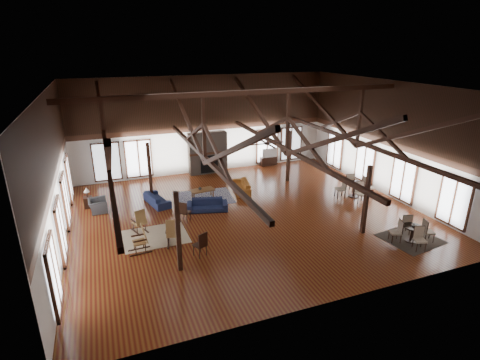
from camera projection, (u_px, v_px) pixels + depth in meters
name	position (u px, v px, depth m)	size (l,w,h in m)	color
floor	(247.00, 214.00, 18.01)	(16.00, 16.00, 0.00)	brown
ceiling	(248.00, 87.00, 15.95)	(16.00, 14.00, 0.02)	black
wall_back	(205.00, 125.00, 23.13)	(16.00, 0.02, 6.00)	silver
wall_front	(337.00, 217.00, 10.83)	(16.00, 0.02, 6.00)	silver
wall_left	(54.00, 175.00, 14.32)	(0.02, 14.00, 6.00)	silver
wall_right	(389.00, 139.00, 19.64)	(0.02, 14.00, 6.00)	silver
roof_truss	(247.00, 132.00, 16.63)	(15.60, 14.07, 3.14)	black
post_grid	(247.00, 185.00, 17.49)	(8.16, 7.16, 3.05)	black
fireplace	(208.00, 153.00, 23.43)	(2.50, 0.69, 2.60)	#6C5D52
ceiling_fan	(267.00, 143.00, 16.02)	(1.60, 1.60, 0.75)	black
sofa_navy_front	(207.00, 205.00, 18.33)	(1.97, 0.77, 0.58)	#161D3D
sofa_navy_left	(157.00, 199.00, 19.07)	(0.76, 1.93, 0.56)	#171F41
sofa_orange	(241.00, 186.00, 20.78)	(0.77, 1.97, 0.58)	#95531C
coffee_table	(202.00, 190.00, 19.79)	(1.30, 0.76, 0.48)	brown
vase	(200.00, 188.00, 19.72)	(0.17, 0.17, 0.18)	#B2B2B2
armchair	(98.00, 206.00, 18.21)	(0.83, 0.95, 0.62)	#303033
side_table_lamp	(88.00, 200.00, 18.63)	(0.42, 0.42, 1.07)	black
rocking_chair_a	(140.00, 222.00, 16.13)	(0.70, 0.93, 1.07)	olive
rocking_chair_b	(173.00, 233.00, 15.09)	(0.66, 0.98, 1.15)	olive
rocking_chair_c	(142.00, 239.00, 14.62)	(0.90, 0.53, 1.12)	olive
side_chair_a	(184.00, 210.00, 17.00)	(0.60, 0.60, 1.01)	black
side_chair_b	(201.00, 243.00, 14.23)	(0.58, 0.58, 1.02)	black
cafe_table_near	(412.00, 231.00, 15.39)	(1.86, 1.86, 0.95)	black
cafe_table_far	(354.00, 187.00, 19.91)	(2.11, 2.11, 1.08)	black
cup_near	(414.00, 225.00, 15.33)	(0.12, 0.12, 0.09)	#B2B2B2
cup_far	(356.00, 183.00, 19.75)	(0.12, 0.12, 0.09)	#B2B2B2
tv_console	(268.00, 161.00, 25.25)	(1.12, 0.42, 0.56)	black
television	(269.00, 153.00, 25.07)	(1.06, 0.14, 0.61)	#B2B2B2
rug_tan	(155.00, 236.00, 15.91)	(2.66, 2.09, 0.01)	tan
rug_navy	(203.00, 198.00, 19.95)	(3.07, 2.30, 0.01)	#1A1A49
rug_dark	(410.00, 239.00, 15.73)	(2.20, 2.00, 0.01)	black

